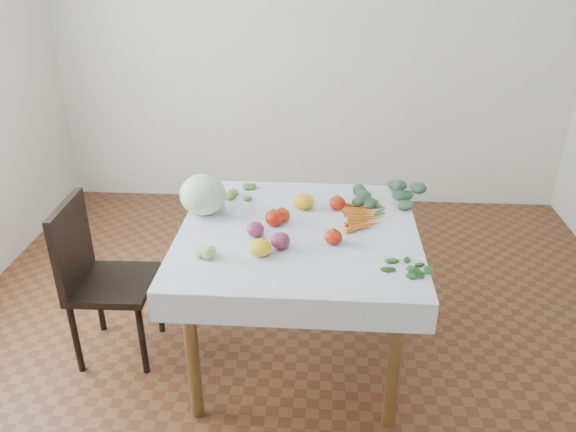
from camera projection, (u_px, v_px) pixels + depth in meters
The scene contains 19 objects.
ground at pixel (297, 355), 2.99m from camera, with size 4.00×4.00×0.00m, color brown.
back_wall at pixel (313, 34), 4.17m from camera, with size 4.00×0.04×2.70m, color silver.
table at pixel (298, 249), 2.70m from camera, with size 1.00×1.00×0.75m.
tablecloth at pixel (298, 230), 2.65m from camera, with size 1.12×1.12×0.01m, color white.
chair at pixel (96, 271), 2.81m from camera, with size 0.40×0.40×0.87m.
cabbage at pixel (203, 195), 2.77m from camera, with size 0.23×0.23×0.20m, color silver.
tomato_a at pixel (274, 218), 2.68m from camera, with size 0.09×0.09×0.08m, color #B51F0C.
tomato_b at pixel (337, 203), 2.84m from camera, with size 0.08×0.08×0.07m, color #B51F0C.
tomato_c at pixel (282, 215), 2.71m from camera, with size 0.08×0.08×0.07m, color #B51F0C.
tomato_d at pixel (333, 237), 2.52m from camera, with size 0.08×0.08×0.07m, color #B51F0C.
heirloom_back at pixel (304, 201), 2.85m from camera, with size 0.11×0.11×0.08m, color yellow.
heirloom_front at pixel (261, 247), 2.43m from camera, with size 0.10×0.10×0.07m, color yellow.
onion_a at pixel (256, 229), 2.59m from camera, with size 0.08×0.08×0.07m, color #5E1B3E.
onion_b at pixel (281, 241), 2.48m from camera, with size 0.09×0.09×0.07m, color #5E1B3E.
tomatillo_cluster at pixel (200, 252), 2.43m from camera, with size 0.11×0.10×0.04m.
carrot_bunch at pixel (363, 217), 2.75m from camera, with size 0.18×0.32×0.03m.
kale_bunch at pixel (391, 195), 2.96m from camera, with size 0.31×0.31×0.05m.
basil_bunch at pixel (410, 268), 2.34m from camera, with size 0.26×0.18×0.01m.
dill_bunch at pixel (228, 190), 3.03m from camera, with size 0.27×0.20×0.03m.
Camera 1 is at (0.11, -2.34, 2.00)m, focal length 35.00 mm.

